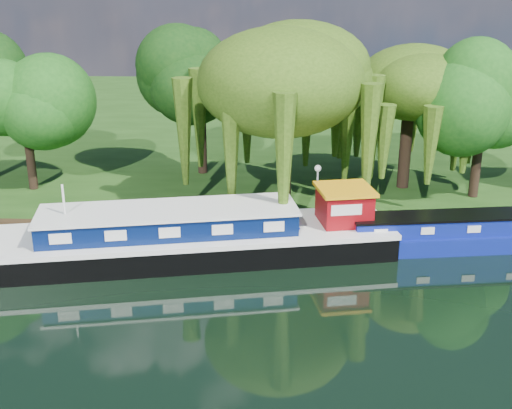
{
  "coord_description": "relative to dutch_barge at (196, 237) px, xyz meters",
  "views": [
    {
      "loc": [
        -1.23,
        -22.24,
        12.3
      ],
      "look_at": [
        -2.51,
        4.66,
        2.8
      ],
      "focal_mm": 45.0,
      "sensor_mm": 36.0,
      "label": 1
    }
  ],
  "objects": [
    {
      "name": "ground",
      "position": [
        5.35,
        -5.2,
        -0.98
      ],
      "size": [
        120.0,
        120.0,
        0.0
      ],
      "primitive_type": "plane",
      "color": "black"
    },
    {
      "name": "far_bank",
      "position": [
        5.35,
        28.8,
        -0.76
      ],
      "size": [
        120.0,
        52.0,
        0.45
      ],
      "primitive_type": "cube",
      "color": "#1A3B10",
      "rests_on": "ground"
    },
    {
      "name": "dutch_barge",
      "position": [
        0.0,
        0.0,
        0.0
      ],
      "size": [
        19.21,
        7.86,
        3.96
      ],
      "rotation": [
        0.0,
        0.0,
        0.2
      ],
      "color": "black",
      "rests_on": "ground"
    },
    {
      "name": "narrowboat",
      "position": [
        11.75,
        1.48,
        -0.32
      ],
      "size": [
        12.9,
        3.94,
        1.86
      ],
      "rotation": [
        0.0,
        0.0,
        0.15
      ],
      "color": "navy",
      "rests_on": "ground"
    },
    {
      "name": "willow_left",
      "position": [
        4.1,
        6.47,
        6.26
      ],
      "size": [
        7.8,
        7.8,
        9.35
      ],
      "color": "black",
      "rests_on": "far_bank"
    },
    {
      "name": "willow_right",
      "position": [
        11.2,
        9.77,
        4.92
      ],
      "size": [
        6.14,
        6.14,
        7.47
      ],
      "color": "black",
      "rests_on": "far_bank"
    },
    {
      "name": "tree_far_left",
      "position": [
        -10.9,
        8.39,
        4.67
      ],
      "size": [
        4.71,
        4.71,
        7.59
      ],
      "color": "black",
      "rests_on": "far_bank"
    },
    {
      "name": "tree_far_mid",
      "position": [
        -1.22,
        12.23,
        5.34
      ],
      "size": [
        5.2,
        5.2,
        8.51
      ],
      "color": "black",
      "rests_on": "far_bank"
    },
    {
      "name": "tree_far_right",
      "position": [
        14.97,
        8.19,
        4.75
      ],
      "size": [
        4.68,
        4.68,
        7.66
      ],
      "color": "black",
      "rests_on": "far_bank"
    },
    {
      "name": "lamppost",
      "position": [
        5.85,
        5.3,
        1.44
      ],
      "size": [
        0.36,
        0.36,
        2.56
      ],
      "color": "silver",
      "rests_on": "far_bank"
    },
    {
      "name": "mooring_posts",
      "position": [
        4.85,
        3.2,
        -0.03
      ],
      "size": [
        19.16,
        0.16,
        1.0
      ],
      "color": "silver",
      "rests_on": "far_bank"
    }
  ]
}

